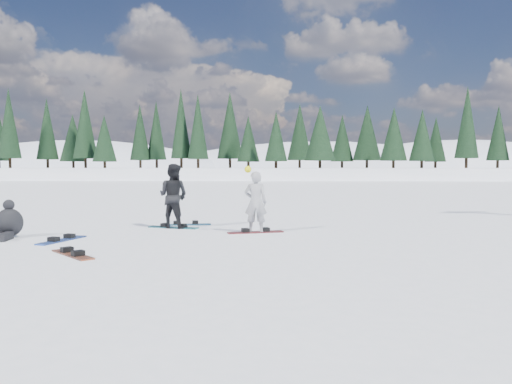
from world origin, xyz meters
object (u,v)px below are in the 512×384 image
snowboarder_man (173,196)px  snowboard_loose_c (186,225)px  snowboard_loose_b (72,254)px  snowboarder_woman (255,202)px  seated_rider (8,223)px  snowboard_loose_a (62,240)px

snowboarder_man → snowboard_loose_c: 1.18m
snowboard_loose_c → snowboard_loose_b: bearing=-114.3°
snowboarder_woman → snowboard_loose_c: 2.85m
seated_rider → snowboard_loose_b: size_ratio=0.75×
snowboarder_man → seated_rider: (-3.74, -2.04, -0.56)m
snowboard_loose_a → snowboard_loose_c: (2.43, 3.23, 0.00)m
snowboard_loose_a → seated_rider: bearing=89.0°
seated_rider → snowboard_loose_c: size_ratio=0.75×
seated_rider → snowboard_loose_a: seated_rider is taller
snowboarder_woman → snowboard_loose_a: size_ratio=1.19×
snowboarder_woman → snowboard_loose_c: size_ratio=1.19×
snowboarder_man → snowboard_loose_a: (-2.19, -2.52, -0.91)m
snowboard_loose_a → snowboard_loose_c: bearing=-20.6°
snowboarder_woman → snowboarder_man: bearing=-20.3°
snowboarder_woman → snowboarder_man: (-2.39, 0.97, 0.09)m
snowboarder_woman → snowboard_loose_a: (-4.58, -1.55, -0.82)m
snowboarder_woman → seated_rider: 6.24m
snowboarder_man → snowboard_loose_c: snowboarder_man is taller
snowboard_loose_a → snowboard_loose_b: 2.14m
snowboard_loose_b → snowboard_loose_c: size_ratio=1.00×
snowboard_loose_a → snowboarder_woman: bearing=-55.0°
snowboard_loose_c → snowboarder_man: bearing=-117.4°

